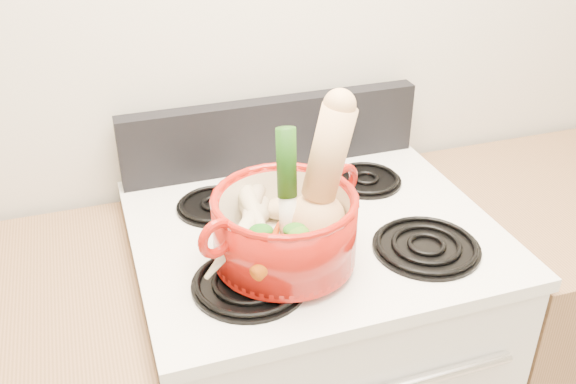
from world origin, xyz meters
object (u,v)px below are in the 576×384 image
object	(u,v)px
squash	(318,177)
leek	(288,187)
stove_body	(310,384)
dutch_oven	(285,228)

from	to	relation	value
squash	leek	world-z (taller)	squash
leek	squash	bearing A→B (deg)	-2.13
stove_body	leek	world-z (taller)	leek
dutch_oven	squash	distance (m)	0.12
stove_body	leek	distance (m)	0.68
squash	leek	bearing A→B (deg)	-171.96
dutch_oven	leek	world-z (taller)	leek
dutch_oven	squash	world-z (taller)	squash
stove_body	squash	distance (m)	0.69
squash	leek	xyz separation A→B (m)	(-0.06, 0.01, -0.02)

